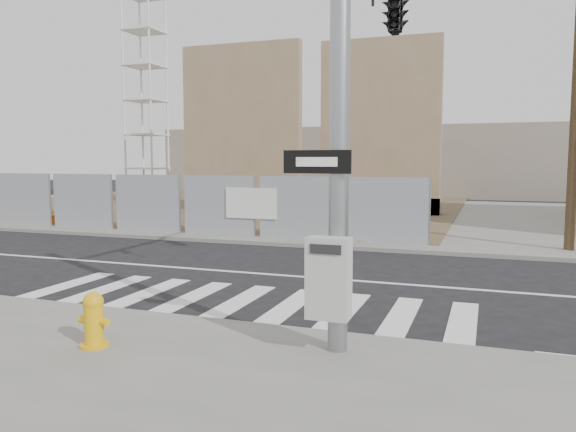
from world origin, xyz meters
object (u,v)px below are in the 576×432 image
(crane_tower, at_px, (145,50))
(fire_hydrant, at_px, (94,320))
(traffic_cone_d, at_px, (363,229))
(traffic_cone_c, at_px, (137,219))
(signal_pole, at_px, (381,34))
(traffic_cone_b, at_px, (53,217))

(crane_tower, xyz_separation_m, fire_hydrant, (14.36, -22.78, -8.53))
(fire_hydrant, height_order, traffic_cone_d, traffic_cone_d)
(fire_hydrant, height_order, traffic_cone_c, fire_hydrant)
(signal_pole, relative_size, traffic_cone_d, 9.18)
(signal_pole, xyz_separation_m, traffic_cone_d, (-1.81, 7.24, -4.29))
(crane_tower, bearing_deg, traffic_cone_b, -73.81)
(crane_tower, xyz_separation_m, traffic_cone_b, (3.34, -11.51, -8.60))
(fire_hydrant, distance_m, traffic_cone_c, 13.33)
(traffic_cone_b, bearing_deg, traffic_cone_d, -1.37)
(traffic_cone_b, relative_size, traffic_cone_d, 0.82)
(traffic_cone_c, bearing_deg, crane_tower, 122.12)
(fire_hydrant, bearing_deg, traffic_cone_c, 128.78)
(traffic_cone_c, relative_size, traffic_cone_d, 0.95)
(crane_tower, xyz_separation_m, traffic_cone_c, (7.23, -11.52, -8.55))
(signal_pole, height_order, crane_tower, crane_tower)
(fire_hydrant, distance_m, traffic_cone_d, 11.06)
(fire_hydrant, bearing_deg, crane_tower, 128.67)
(signal_pole, bearing_deg, traffic_cone_b, 151.97)
(crane_tower, bearing_deg, fire_hydrant, -57.78)
(signal_pole, distance_m, traffic_cone_d, 8.61)
(traffic_cone_d, bearing_deg, crane_tower, 143.04)
(fire_hydrant, distance_m, traffic_cone_b, 15.76)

